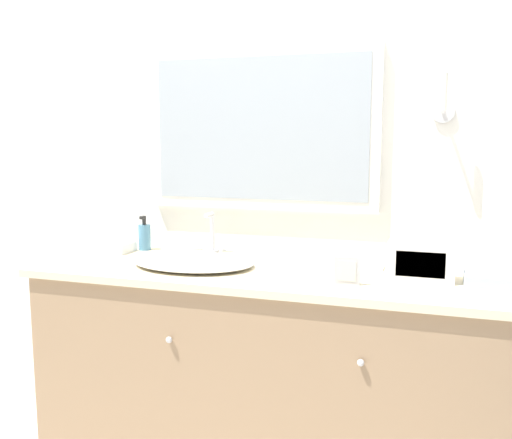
# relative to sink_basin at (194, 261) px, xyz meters

# --- Properties ---
(wall_back) EXTENTS (8.00, 0.18, 2.55)m
(wall_back) POSITION_rel_sink_basin_xyz_m (0.37, 0.36, 0.37)
(wall_back) COLOR white
(wall_back) RESTS_ON ground_plane
(vanity_counter) EXTENTS (2.01, 0.62, 0.89)m
(vanity_counter) POSITION_rel_sink_basin_xyz_m (0.37, 0.02, -0.46)
(vanity_counter) COLOR #937556
(vanity_counter) RESTS_ON ground_plane
(sink_basin) EXTENTS (0.51, 0.42, 0.20)m
(sink_basin) POSITION_rel_sink_basin_xyz_m (0.00, 0.00, 0.00)
(sink_basin) COLOR silver
(sink_basin) RESTS_ON vanity_counter
(soap_bottle) EXTENTS (0.06, 0.06, 0.16)m
(soap_bottle) POSITION_rel_sink_basin_xyz_m (-0.36, 0.24, 0.04)
(soap_bottle) COLOR teal
(soap_bottle) RESTS_ON vanity_counter
(appliance_box) EXTENTS (0.24, 0.12, 0.14)m
(appliance_box) POSITION_rel_sink_basin_xyz_m (0.89, 0.04, 0.05)
(appliance_box) COLOR white
(appliance_box) RESTS_ON vanity_counter
(picture_frame) EXTENTS (0.09, 0.01, 0.10)m
(picture_frame) POSITION_rel_sink_basin_xyz_m (0.65, -0.11, 0.03)
(picture_frame) COLOR #B2B2B7
(picture_frame) RESTS_ON vanity_counter
(hand_towel_near_sink) EXTENTS (0.17, 0.11, 0.04)m
(hand_towel_near_sink) POSITION_rel_sink_basin_xyz_m (1.13, 0.01, 0.00)
(hand_towel_near_sink) COLOR #A8B7C6
(hand_towel_near_sink) RESTS_ON vanity_counter
(hand_towel_far_corner) EXTENTS (0.16, 0.13, 0.04)m
(hand_towel_far_corner) POSITION_rel_sink_basin_xyz_m (-0.47, 0.15, 0.00)
(hand_towel_far_corner) COLOR white
(hand_towel_far_corner) RESTS_ON vanity_counter
(metal_tray) EXTENTS (0.17, 0.10, 0.01)m
(metal_tray) POSITION_rel_sink_basin_xyz_m (0.66, 0.17, -0.01)
(metal_tray) COLOR silver
(metal_tray) RESTS_ON vanity_counter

